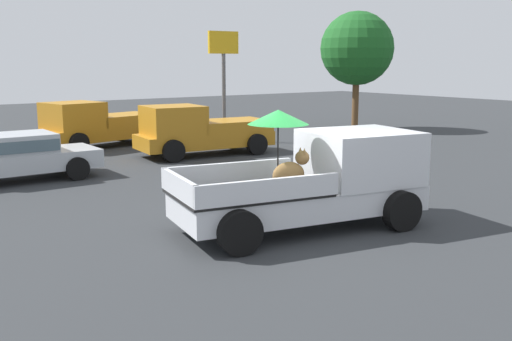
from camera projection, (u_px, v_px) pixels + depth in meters
The scene contains 7 objects.
ground_plane at pixel (300, 228), 11.76m from camera, with size 80.00×80.00×0.00m, color #2D3033.
pickup_truck_main at pixel (321, 179), 11.79m from camera, with size 5.31×3.00×2.39m.
pickup_truck_red at pixel (200, 131), 20.79m from camera, with size 4.96×2.57×1.80m.
pickup_truck_far at pixel (96, 125), 22.81m from camera, with size 5.07×2.95×1.80m.
parked_sedan_near at pixel (17, 155), 16.31m from camera, with size 4.30×1.98×1.33m.
motel_sign at pixel (224, 64), 23.99m from camera, with size 1.40×0.16×4.52m.
tree_by_lot at pixel (357, 49), 28.34m from camera, with size 3.55×3.55×5.70m.
Camera 1 is at (-7.38, -8.67, 3.30)m, focal length 41.09 mm.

